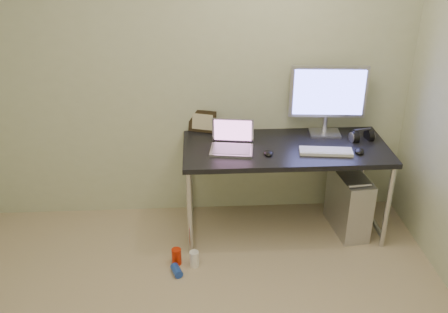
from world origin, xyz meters
TOP-DOWN VIEW (x-y plane):
  - wall_back at (0.00, 1.75)m, footprint 3.50×0.02m
  - desk at (0.69, 1.40)m, footprint 1.59×0.70m
  - tower_computer at (1.23, 1.35)m, footprint 0.27×0.51m
  - cable_a at (1.18, 1.70)m, footprint 0.01×0.16m
  - cable_b at (1.27, 1.68)m, footprint 0.02×0.11m
  - can_red at (-0.17, 0.96)m, footprint 0.10×0.10m
  - can_white at (-0.04, 0.93)m, footprint 0.07×0.07m
  - can_blue at (-0.16, 0.84)m, footprint 0.10×0.13m
  - laptop at (0.27, 1.39)m, footprint 0.35×0.31m
  - monitor at (1.05, 1.63)m, footprint 0.61×0.20m
  - keyboard at (0.98, 1.27)m, footprint 0.41×0.18m
  - mouse_right at (1.23, 1.27)m, footprint 0.10×0.13m
  - mouse_left at (0.54, 1.27)m, footprint 0.07×0.11m
  - headphones at (1.32, 1.49)m, footprint 0.19×0.11m
  - picture_frame at (0.05, 1.73)m, footprint 0.24×0.13m
  - webcam at (0.30, 1.65)m, footprint 0.05×0.04m

SIDE VIEW (x-z plane):
  - can_blue at x=-0.16m, z-range 0.00..0.06m
  - can_white at x=-0.04m, z-range 0.00..0.13m
  - can_red at x=-0.17m, z-range 0.00..0.13m
  - tower_computer at x=1.23m, z-range -0.02..0.52m
  - cable_b at x=1.27m, z-range 0.02..0.74m
  - cable_a at x=1.18m, z-range 0.06..0.74m
  - desk at x=0.69m, z-range 0.30..1.05m
  - keyboard at x=0.98m, z-range 0.75..0.77m
  - mouse_left at x=0.54m, z-range 0.75..0.79m
  - mouse_right at x=1.23m, z-range 0.75..0.79m
  - headphones at x=1.32m, z-range 0.72..0.84m
  - laptop at x=0.27m, z-range 0.69..0.91m
  - picture_frame at x=0.05m, z-range 0.75..0.93m
  - webcam at x=0.30m, z-range 0.78..0.91m
  - monitor at x=1.05m, z-range 0.80..1.37m
  - wall_back at x=0.00m, z-range 0.00..2.50m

